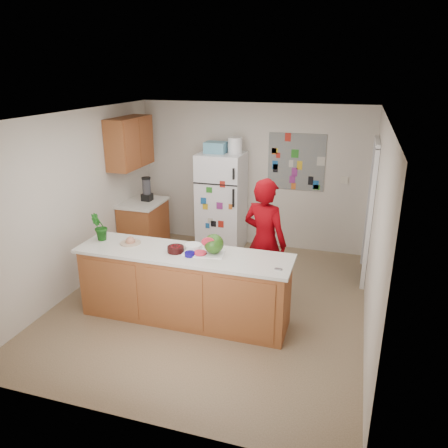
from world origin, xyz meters
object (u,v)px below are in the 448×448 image
(person, at_px, (265,242))
(cherry_bowl, at_px, (176,249))
(refrigerator, at_px, (222,202))
(watermelon, at_px, (214,244))

(person, xyz_separation_m, cherry_bowl, (-0.94, -0.78, 0.09))
(person, bearing_deg, cherry_bowl, 59.14)
(refrigerator, xyz_separation_m, watermelon, (0.63, -2.32, 0.20))
(watermelon, height_order, cherry_bowl, watermelon)
(person, bearing_deg, watermelon, 75.38)
(refrigerator, height_order, cherry_bowl, refrigerator)
(refrigerator, height_order, watermelon, refrigerator)
(refrigerator, relative_size, cherry_bowl, 8.41)
(refrigerator, height_order, person, person)
(cherry_bowl, bearing_deg, refrigerator, 93.90)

